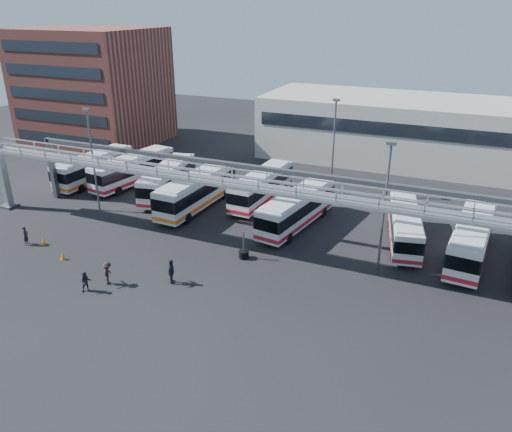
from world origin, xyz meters
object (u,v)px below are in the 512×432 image
at_px(light_pole_left, 92,155).
at_px(bus_7, 405,226).
at_px(bus_0, 94,167).
at_px(tire_stack, 244,254).
at_px(light_pole_mid, 385,201).
at_px(bus_8, 471,239).
at_px(bus_4, 262,186).
at_px(light_pole_back, 334,142).
at_px(bus_1, 133,169).
at_px(pedestrian_c, 108,273).
at_px(pedestrian_d, 171,272).
at_px(pedestrian_a, 26,235).
at_px(bus_2, 168,179).
at_px(pedestrian_b, 86,282).
at_px(cone_left, 63,256).
at_px(bus_3, 197,190).
at_px(bus_5, 297,208).
at_px(cone_right, 43,241).

height_order(light_pole_left, bus_7, light_pole_left).
height_order(bus_0, tire_stack, bus_0).
bearing_deg(light_pole_mid, bus_7, 78.54).
bearing_deg(bus_8, bus_4, 171.30).
height_order(light_pole_back, bus_1, light_pole_back).
xyz_separation_m(light_pole_left, pedestrian_c, (10.09, -11.18, -4.83)).
height_order(light_pole_left, bus_8, light_pole_left).
relative_size(bus_4, pedestrian_d, 5.64).
xyz_separation_m(light_pole_left, light_pole_back, (20.00, 14.00, 0.00)).
bearing_deg(light_pole_left, light_pole_back, 34.99).
xyz_separation_m(pedestrian_a, pedestrian_c, (10.74, -2.50, 0.05)).
height_order(bus_2, bus_4, bus_2).
height_order(light_pole_left, pedestrian_c, light_pole_left).
height_order(bus_8, pedestrian_b, bus_8).
bearing_deg(pedestrian_a, pedestrian_c, -125.71).
relative_size(pedestrian_c, cone_left, 2.84).
bearing_deg(pedestrian_d, bus_4, -16.41).
bearing_deg(bus_1, bus_0, -157.32).
relative_size(light_pole_back, tire_stack, 4.33).
height_order(light_pole_mid, bus_8, light_pole_mid).
bearing_deg(tire_stack, bus_3, 138.15).
distance_m(bus_7, pedestrian_c, 24.63).
xyz_separation_m(light_pole_back, pedestrian_c, (-9.91, -25.18, -4.83)).
height_order(light_pole_left, pedestrian_a, light_pole_left).
relative_size(bus_2, bus_5, 1.00).
xyz_separation_m(bus_3, tire_stack, (8.81, -7.89, -1.54)).
height_order(bus_0, pedestrian_b, bus_0).
height_order(light_pole_left, pedestrian_b, light_pole_left).
distance_m(bus_4, cone_left, 20.69).
bearing_deg(bus_4, bus_3, -139.64).
height_order(light_pole_back, bus_2, light_pole_back).
xyz_separation_m(bus_2, bus_3, (4.70, -2.01, 0.11)).
distance_m(light_pole_back, bus_0, 27.36).
height_order(bus_0, pedestrian_d, bus_0).
distance_m(bus_3, pedestrian_b, 17.09).
bearing_deg(pedestrian_c, bus_3, -20.54).
distance_m(bus_4, bus_8, 20.92).
height_order(bus_1, bus_2, bus_1).
bearing_deg(bus_4, light_pole_mid, -31.61).
height_order(bus_7, tire_stack, bus_7).
distance_m(bus_1, bus_3, 10.77).
relative_size(pedestrian_a, cone_left, 2.67).
xyz_separation_m(light_pole_mid, bus_5, (-8.55, 5.11, -3.90)).
distance_m(bus_8, pedestrian_c, 28.44).
relative_size(light_pole_mid, bus_3, 0.88).
xyz_separation_m(bus_8, cone_left, (-30.22, -13.12, -1.53)).
relative_size(light_pole_left, tire_stack, 4.33).
bearing_deg(bus_0, cone_left, -54.82).
distance_m(cone_left, cone_right, 3.82).
height_order(bus_1, bus_5, bus_1).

